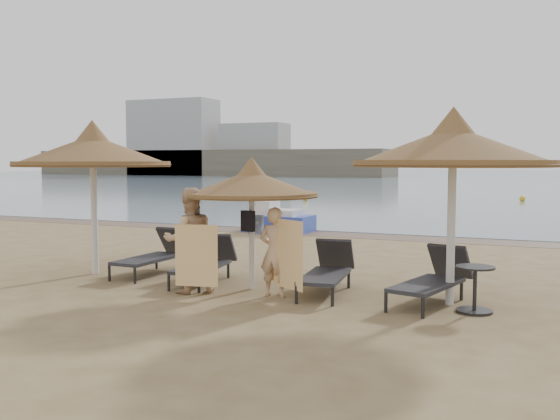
% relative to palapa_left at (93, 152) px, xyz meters
% --- Properties ---
extents(ground, '(160.00, 160.00, 0.00)m').
position_rel_palapa_left_xyz_m(ground, '(3.16, -0.65, -2.59)').
color(ground, '#8D7650').
rests_on(ground, ground).
extents(sea, '(200.00, 140.00, 0.03)m').
position_rel_palapa_left_xyz_m(sea, '(3.16, 79.35, -2.57)').
color(sea, slate).
rests_on(sea, ground).
extents(wet_sand_strip, '(200.00, 1.60, 0.01)m').
position_rel_palapa_left_xyz_m(wet_sand_strip, '(3.16, 8.75, -2.58)').
color(wet_sand_strip, brown).
rests_on(wet_sand_strip, ground).
extents(far_shore, '(150.00, 54.80, 12.00)m').
position_rel_palapa_left_xyz_m(far_shore, '(-21.94, 77.17, 0.32)').
color(far_shore, '#67614F').
rests_on(far_shore, ground).
extents(palapa_left, '(3.28, 3.28, 3.25)m').
position_rel_palapa_left_xyz_m(palapa_left, '(0.00, 0.00, 0.00)').
color(palapa_left, silver).
rests_on(palapa_left, ground).
extents(palapa_center, '(2.49, 2.49, 2.47)m').
position_rel_palapa_left_xyz_m(palapa_center, '(3.76, -0.12, -0.62)').
color(palapa_center, silver).
rests_on(palapa_center, ground).
extents(palapa_right, '(3.32, 3.32, 3.29)m').
position_rel_palapa_left_xyz_m(palapa_right, '(7.35, 0.05, 0.03)').
color(palapa_right, silver).
rests_on(palapa_right, ground).
extents(lounger_far_left, '(0.75, 2.11, 0.93)m').
position_rel_palapa_left_xyz_m(lounger_far_left, '(1.16, 0.54, -2.17)').
color(lounger_far_left, black).
rests_on(lounger_far_left, ground).
extents(lounger_near_left, '(0.91, 2.07, 0.89)m').
position_rel_palapa_left_xyz_m(lounger_near_left, '(2.59, 0.21, -2.19)').
color(lounger_near_left, black).
rests_on(lounger_near_left, ground).
extents(lounger_near_right, '(0.92, 2.12, 0.92)m').
position_rel_palapa_left_xyz_m(lounger_near_right, '(5.15, 0.21, -2.18)').
color(lounger_near_right, black).
rests_on(lounger_near_right, ground).
extents(lounger_far_right, '(1.17, 2.19, 0.93)m').
position_rel_palapa_left_xyz_m(lounger_far_right, '(7.07, 0.10, -2.17)').
color(lounger_far_right, black).
rests_on(lounger_far_right, ground).
extents(side_table, '(0.61, 0.61, 0.74)m').
position_rel_palapa_left_xyz_m(side_table, '(7.78, -0.34, -2.24)').
color(side_table, black).
rests_on(side_table, ground).
extents(person_left, '(1.21, 1.16, 2.22)m').
position_rel_palapa_left_xyz_m(person_left, '(2.85, -0.85, -1.48)').
color(person_left, tan).
rests_on(person_left, ground).
extents(person_right, '(0.85, 0.56, 1.85)m').
position_rel_palapa_left_xyz_m(person_right, '(4.42, -0.56, -1.66)').
color(person_right, tan).
rests_on(person_right, ground).
extents(towel_left, '(0.76, 0.18, 1.09)m').
position_rel_palapa_left_xyz_m(towel_left, '(3.20, -1.20, -1.84)').
color(towel_left, orange).
rests_on(towel_left, ground).
extents(towel_right, '(0.73, 0.45, 1.18)m').
position_rel_palapa_left_xyz_m(towel_right, '(4.77, -0.81, -1.77)').
color(towel_right, orange).
rests_on(towel_right, ground).
extents(bag_patterned, '(0.29, 0.10, 0.36)m').
position_rel_palapa_left_xyz_m(bag_patterned, '(3.76, 0.06, -1.40)').
color(bag_patterned, white).
rests_on(bag_patterned, ground).
extents(bag_dark, '(0.28, 0.14, 0.38)m').
position_rel_palapa_left_xyz_m(bag_dark, '(3.76, -0.28, -1.29)').
color(bag_dark, black).
rests_on(bag_dark, ground).
extents(pedal_boat, '(2.24, 1.33, 1.04)m').
position_rel_palapa_left_xyz_m(pedal_boat, '(0.44, 8.75, -2.20)').
color(pedal_boat, '#293DA9').
rests_on(pedal_boat, ground).
extents(buoy_left, '(0.35, 0.35, 0.35)m').
position_rel_palapa_left_xyz_m(buoy_left, '(-4.38, 23.92, -2.42)').
color(buoy_left, yellow).
rests_on(buoy_left, ground).
extents(buoy_mid, '(0.34, 0.34, 0.34)m').
position_rel_palapa_left_xyz_m(buoy_mid, '(7.45, 28.62, -2.42)').
color(buoy_mid, yellow).
rests_on(buoy_mid, ground).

